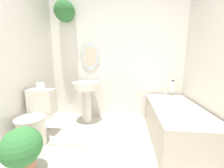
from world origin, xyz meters
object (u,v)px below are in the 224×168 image
Objects in this scene: pedestal_sink at (87,92)px; toilet at (35,120)px; bathtub at (175,123)px; shampoo_bottle at (173,86)px; toilet_paper_roll at (41,86)px; potted_plant at (22,149)px.

toilet is at bearing -126.82° from pedestal_sink.
pedestal_sink is at bearing 162.23° from bathtub.
toilet is 0.95m from pedestal_sink.
toilet_paper_roll is at bearing -161.55° from shampoo_bottle.
bathtub is (1.47, -0.47, -0.31)m from pedestal_sink.
pedestal_sink reaches higher than toilet.
bathtub is at bearing -17.77° from pedestal_sink.
toilet_paper_roll is at bearing -135.03° from pedestal_sink.
toilet_paper_roll is (-0.27, 0.77, 0.50)m from potted_plant.
bathtub is at bearing 7.35° from toilet.
pedestal_sink is 1.57m from bathtub.
toilet_paper_roll reaches higher than bathtub.
toilet is 0.84× the size of pedestal_sink.
potted_plant is at bearing -101.76° from pedestal_sink.
pedestal_sink is at bearing 53.18° from toilet.
shampoo_bottle reaches higher than potted_plant.
toilet_paper_roll reaches higher than potted_plant.
bathtub is 2.08m from toilet_paper_roll.
toilet is 6.77× the size of toilet_paper_roll.
shampoo_bottle is 1.97× the size of toilet_paper_roll.
toilet is 0.65m from potted_plant.
pedestal_sink is 1.37m from potted_plant.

